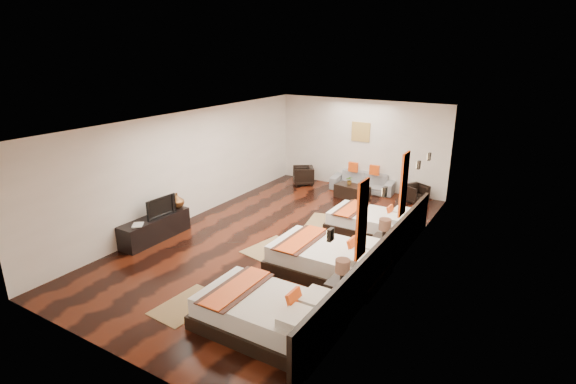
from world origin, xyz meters
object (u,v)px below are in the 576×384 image
Objects in this scene: armchair_right at (416,193)px; coffee_table at (352,192)px; tv_console at (155,228)px; bed_far at (372,222)px; book at (132,225)px; sofa at (363,182)px; figurine at (177,200)px; bed_mid at (329,259)px; table_plant at (350,180)px; nightstand_a at (342,292)px; tv at (159,206)px; bed_near at (268,314)px; armchair_left at (303,175)px; nightstand_b at (383,246)px.

armchair_right is 1.84m from coffee_table.
tv_console is at bearing 171.03° from armchair_right.
bed_far is 6.47× the size of book.
figurine is at bearing -123.87° from sofa.
figurine is (0.00, 1.37, 0.17)m from book.
bed_mid reaches higher than table_plant.
bed_far is 2.74m from armchair_right.
armchair_right is at bearing 54.74° from book.
book is (-4.94, -0.22, 0.24)m from nightstand_a.
tv_console is 2.21× the size of tv.
coffee_table is (-1.43, 4.49, -0.10)m from bed_mid.
nightstand_a is (0.75, -1.04, 0.03)m from bed_mid.
bed_far is at bearing 90.04° from bed_near.
figurine is (-4.20, -2.26, 0.48)m from bed_far.
nightstand_a is at bearing -77.07° from sofa.
armchair_left reaches higher than tv_console.
bed_mid is at bearing -125.00° from nightstand_b.
tv is at bearing -42.61° from armchair_left.
nightstand_a is 4.96m from tv_console.
bed_far is 7.86× the size of table_plant.
bed_near is 2.39× the size of nightstand_a.
bed_far is at bearing 40.92° from book.
figurine is (-4.95, -0.95, 0.41)m from nightstand_b.
nightstand_b reaches higher than sofa.
nightstand_a is 6.16m from armchair_right.
tv reaches higher than armchair_right.
nightstand_a reaches higher than bed_mid.
bed_far reaches higher than sofa.
armchair_left is at bearing 142.39° from bed_far.
bed_mid is 1.26× the size of tv_console.
sofa is 2.98× the size of armchair_left.
bed_near is 8.75× the size of table_plant.
figurine is 5.21m from coffee_table.
tv_console is 5.66m from armchair_left.
sofa is at bearing 81.49° from table_plant.
bed_mid is at bearing 16.67° from book.
tv is 0.62m from figurine.
bed_far reaches higher than table_plant.
tv_console is at bearing 90.00° from book.
bed_far is 2.55m from coffee_table.
bed_mid is at bearing 125.79° from nightstand_a.
armchair_left is at bearing 82.39° from book.
figurine is at bearing 166.89° from nightstand_a.
bed_mid is at bearing -0.35° from armchair_left.
sofa is at bearing 104.97° from bed_mid.
book is 1.21× the size of table_plant.
tv_console is at bearing -120.81° from sofa.
figurine is 1.47× the size of table_plant.
figurine is 0.19× the size of sofa.
nightstand_b is 1.15× the size of tv.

